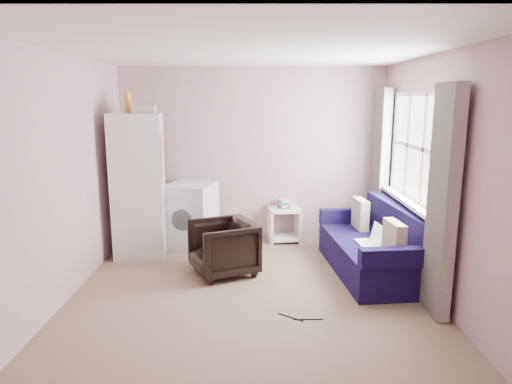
# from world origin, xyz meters

# --- Properties ---
(room) EXTENTS (3.84, 4.24, 2.54)m
(room) POSITION_xyz_m (0.02, 0.01, 1.25)
(room) COLOR #7E6752
(room) RESTS_ON ground
(armchair) EXTENTS (0.87, 0.89, 0.71)m
(armchair) POSITION_xyz_m (-0.34, 0.64, 0.35)
(armchair) COLOR black
(armchair) RESTS_ON ground
(fridge) EXTENTS (0.72, 0.71, 2.13)m
(fridge) POSITION_xyz_m (-1.49, 1.36, 0.95)
(fridge) COLOR silver
(fridge) RESTS_ON ground
(washing_machine) EXTENTS (0.77, 0.77, 0.89)m
(washing_machine) POSITION_xyz_m (-0.87, 1.72, 0.46)
(washing_machine) COLOR silver
(washing_machine) RESTS_ON ground
(side_table) EXTENTS (0.50, 0.50, 0.62)m
(side_table) POSITION_xyz_m (0.46, 1.94, 0.29)
(side_table) COLOR silver
(side_table) RESTS_ON ground
(sofa) EXTENTS (1.00, 1.89, 0.81)m
(sofa) POSITION_xyz_m (1.47, 0.69, 0.30)
(sofa) COLOR #130C3A
(sofa) RESTS_ON ground
(window_dressing) EXTENTS (0.17, 2.62, 2.18)m
(window_dressing) POSITION_xyz_m (1.78, 0.70, 1.11)
(window_dressing) COLOR white
(window_dressing) RESTS_ON ground
(floor_cables) EXTENTS (0.42, 0.17, 0.01)m
(floor_cables) POSITION_xyz_m (0.46, -0.51, 0.01)
(floor_cables) COLOR black
(floor_cables) RESTS_ON ground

